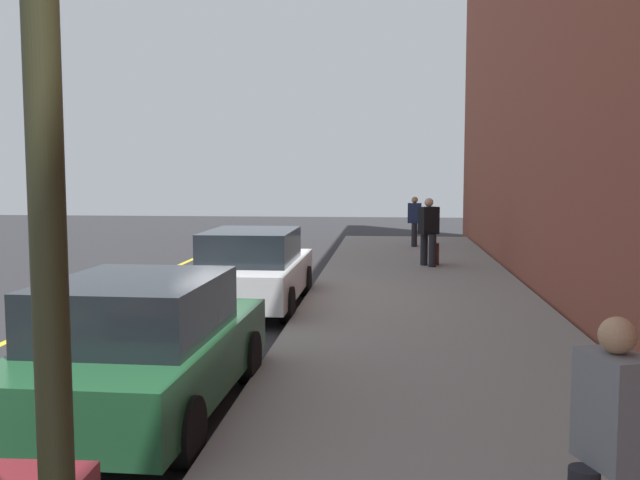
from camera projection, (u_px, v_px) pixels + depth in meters
The scene contains 10 objects.
ground_plane at pixel (251, 307), 13.80m from camera, with size 56.00×56.00×0.00m, color #28282B.
sidewalk at pixel (424, 306), 13.48m from camera, with size 28.00×4.60×0.15m, color gray.
lane_stripe_centre at pixel (92, 304), 14.10m from camera, with size 28.00×0.14×0.01m, color gold.
parked_car_green at pixel (143, 347), 7.54m from camera, with size 4.18×1.96×1.51m.
parked_car_white at pixel (253, 269), 13.61m from camera, with size 4.39×1.91×1.51m.
pedestrian_navy_coat at pixel (414, 220), 23.63m from camera, with size 0.54×0.46×1.64m.
pedestrian_black_coat at pixel (429, 230), 18.62m from camera, with size 0.53×0.57×1.78m.
pedestrian_grey_coat at pixel (613, 448), 4.09m from camera, with size 0.51×0.52×1.63m.
traffic_light_pole at pixel (42, 21), 2.29m from camera, with size 0.35×0.26×4.33m.
rolling_suitcase at pixel (435, 254), 19.02m from camera, with size 0.34×0.22×0.93m.
Camera 1 is at (-13.43, -2.62, 2.60)m, focal length 40.13 mm.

